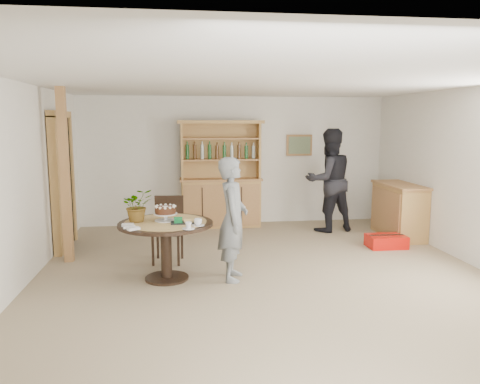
% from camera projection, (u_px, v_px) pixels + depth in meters
% --- Properties ---
extents(ground, '(7.00, 7.00, 0.00)m').
position_uv_depth(ground, '(267.00, 281.00, 5.99)').
color(ground, tan).
rests_on(ground, ground).
extents(room_shell, '(6.04, 7.04, 2.52)m').
position_uv_depth(room_shell, '(268.00, 144.00, 5.74)').
color(room_shell, white).
rests_on(room_shell, ground).
extents(doorway, '(0.13, 1.10, 2.18)m').
position_uv_depth(doorway, '(62.00, 180.00, 7.41)').
color(doorway, black).
rests_on(doorway, ground).
extents(pine_post, '(0.12, 0.12, 2.50)m').
position_uv_depth(pine_post, '(65.00, 176.00, 6.63)').
color(pine_post, '#AF7849').
rests_on(pine_post, ground).
extents(hutch, '(1.62, 0.54, 2.04)m').
position_uv_depth(hutch, '(221.00, 191.00, 9.02)').
color(hutch, tan).
rests_on(hutch, ground).
extents(sideboard, '(0.54, 1.26, 0.94)m').
position_uv_depth(sideboard, '(399.00, 210.00, 8.23)').
color(sideboard, tan).
rests_on(sideboard, ground).
extents(dining_table, '(1.20, 1.20, 0.76)m').
position_uv_depth(dining_table, '(166.00, 234.00, 5.96)').
color(dining_table, black).
rests_on(dining_table, ground).
extents(dining_chair, '(0.48, 0.48, 0.95)m').
position_uv_depth(dining_chair, '(168.00, 225.00, 6.78)').
color(dining_chair, black).
rests_on(dining_chair, ground).
extents(birthday_cake, '(0.30, 0.30, 0.20)m').
position_uv_depth(birthday_cake, '(165.00, 211.00, 5.96)').
color(birthday_cake, white).
rests_on(birthday_cake, dining_table).
extents(flower_vase, '(0.47, 0.44, 0.42)m').
position_uv_depth(flower_vase, '(137.00, 205.00, 5.91)').
color(flower_vase, '#3F7233').
rests_on(flower_vase, dining_table).
extents(gift_tray, '(0.30, 0.20, 0.08)m').
position_uv_depth(gift_tray, '(183.00, 221.00, 5.84)').
color(gift_tray, black).
rests_on(gift_tray, dining_table).
extents(coffee_cup_a, '(0.15, 0.15, 0.09)m').
position_uv_depth(coffee_cup_a, '(198.00, 222.00, 5.70)').
color(coffee_cup_a, white).
rests_on(coffee_cup_a, dining_table).
extents(coffee_cup_b, '(0.15, 0.15, 0.08)m').
position_uv_depth(coffee_cup_b, '(188.00, 226.00, 5.52)').
color(coffee_cup_b, white).
rests_on(coffee_cup_b, dining_table).
extents(napkins, '(0.24, 0.33, 0.03)m').
position_uv_depth(napkins, '(130.00, 227.00, 5.57)').
color(napkins, white).
rests_on(napkins, dining_table).
extents(teen_boy, '(0.48, 0.63, 1.58)m').
position_uv_depth(teen_boy, '(233.00, 219.00, 5.94)').
color(teen_boy, slate).
rests_on(teen_boy, ground).
extents(adult_person, '(1.05, 0.89, 1.89)m').
position_uv_depth(adult_person, '(329.00, 180.00, 8.59)').
color(adult_person, black).
rests_on(adult_person, ground).
extents(red_suitcase, '(0.61, 0.41, 0.21)m').
position_uv_depth(red_suitcase, '(386.00, 241.00, 7.56)').
color(red_suitcase, red).
rests_on(red_suitcase, ground).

